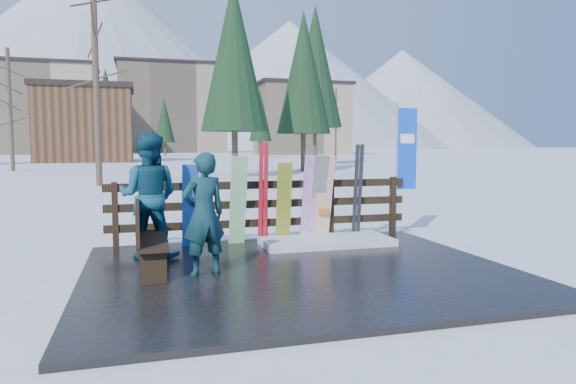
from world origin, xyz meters
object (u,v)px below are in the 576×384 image
object	(u,v)px
snowboard_3	(310,199)
bench	(146,236)
snowboard_4	(318,198)
person_back	(149,196)
snowboard_0	(190,206)
snowboard_5	(323,199)
person_front	(204,214)
snowboard_2	(284,203)
rental_flag	(404,154)
snowboard_1	(238,201)

from	to	relation	value
snowboard_3	bench	bearing A→B (deg)	-151.36
bench	snowboard_4	world-z (taller)	snowboard_4
bench	person_back	size ratio (longest dim) A/B	0.76
snowboard_0	snowboard_4	size ratio (longest dim) A/B	0.92
snowboard_5	person_front	size ratio (longest dim) A/B	0.96
bench	snowboard_0	size ratio (longest dim) A/B	1.01
snowboard_2	snowboard_4	world-z (taller)	snowboard_4
snowboard_3	snowboard_2	bearing A→B (deg)	180.00
rental_flag	snowboard_0	bearing A→B (deg)	-176.35
rental_flag	bench	bearing A→B (deg)	-159.49
snowboard_0	snowboard_3	xyz separation A→B (m)	(2.17, 0.00, 0.07)
person_back	bench	bearing A→B (deg)	103.88
snowboard_2	person_back	size ratio (longest dim) A/B	0.75
snowboard_3	person_front	bearing A→B (deg)	-138.24
bench	snowboard_2	world-z (taller)	snowboard_2
snowboard_1	person_back	bearing A→B (deg)	-157.69
snowboard_5	rental_flag	distance (m)	1.99
snowboard_1	snowboard_3	size ratio (longest dim) A/B	1.01
bench	snowboard_2	distance (m)	2.91
snowboard_3	snowboard_5	size ratio (longest dim) A/B	1.00
snowboard_1	rental_flag	size ratio (longest dim) A/B	0.63
snowboard_3	snowboard_5	world-z (taller)	snowboard_3
snowboard_5	snowboard_2	bearing A→B (deg)	-180.00
snowboard_3	snowboard_4	size ratio (longest dim) A/B	0.99
rental_flag	person_back	world-z (taller)	rental_flag
snowboard_2	snowboard_1	bearing A→B (deg)	-180.00
snowboard_0	person_front	xyz separation A→B (m)	(0.01, -1.93, 0.11)
snowboard_4	person_back	bearing A→B (deg)	-168.29
snowboard_0	person_back	size ratio (longest dim) A/B	0.76
bench	rental_flag	size ratio (longest dim) A/B	0.58
person_back	snowboard_3	bearing A→B (deg)	-150.28
snowboard_4	rental_flag	world-z (taller)	rental_flag
snowboard_2	rental_flag	world-z (taller)	rental_flag
snowboard_0	snowboard_3	world-z (taller)	snowboard_3
snowboard_3	rental_flag	world-z (taller)	rental_flag
snowboard_4	snowboard_0	bearing A→B (deg)	-180.00
snowboard_2	rental_flag	distance (m)	2.72
snowboard_5	person_front	distance (m)	3.10
bench	snowboard_5	world-z (taller)	snowboard_5
bench	snowboard_3	world-z (taller)	snowboard_3
snowboard_2	snowboard_4	distance (m)	0.66
snowboard_4	person_front	world-z (taller)	person_front
snowboard_2	person_front	bearing A→B (deg)	-130.81
snowboard_0	snowboard_2	distance (m)	1.67
snowboard_4	rental_flag	bearing A→B (deg)	8.10
snowboard_4	person_back	distance (m)	3.10
snowboard_4	person_back	world-z (taller)	person_back
snowboard_3	snowboard_5	distance (m)	0.27
snowboard_2	snowboard_5	world-z (taller)	snowboard_5
snowboard_3	snowboard_4	world-z (taller)	snowboard_4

